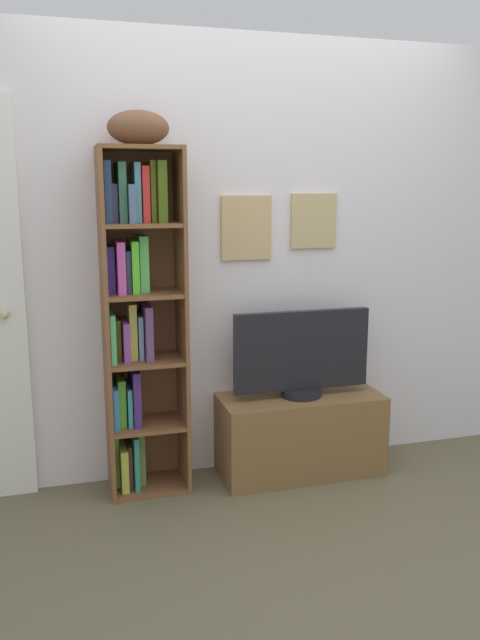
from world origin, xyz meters
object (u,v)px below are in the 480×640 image
object	(u,v)px
tv_stand	(300,434)
television	(302,354)
football	(138,128)
bookshelf	(137,317)

from	to	relation	value
tv_stand	television	distance (m)	0.46
football	tv_stand	size ratio (longest dim) A/B	0.33
tv_stand	television	bearing A→B (deg)	90.00
bookshelf	tv_stand	distance (m)	1.12
football	television	bearing A→B (deg)	-3.08
bookshelf	television	bearing A→B (deg)	-4.90
bookshelf	tv_stand	world-z (taller)	bookshelf
bookshelf	tv_stand	bearing A→B (deg)	-4.97
bookshelf	football	xyz separation A→B (m)	(0.03, -0.03, 0.92)
bookshelf	tv_stand	xyz separation A→B (m)	(0.87, -0.08, -0.70)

